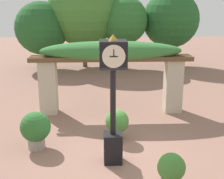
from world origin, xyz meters
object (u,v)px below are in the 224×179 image
pedestal_clock (113,91)px  potted_plant_near_left (117,122)px  potted_plant_near_right (171,170)px  potted_plant_far_left (36,128)px

pedestal_clock → potted_plant_near_left: bearing=82.0°
potted_plant_near_right → potted_plant_far_left: (-3.28, 2.12, 0.14)m
potted_plant_near_right → potted_plant_near_left: bearing=111.1°
potted_plant_near_left → potted_plant_far_left: (-2.28, -0.47, 0.05)m
potted_plant_near_left → potted_plant_far_left: size_ratio=0.86×
potted_plant_far_left → pedestal_clock: bearing=-22.7°
pedestal_clock → potted_plant_far_left: size_ratio=3.06×
pedestal_clock → potted_plant_far_left: (-2.09, 0.87, -1.29)m
potted_plant_near_left → potted_plant_far_left: bearing=-168.3°
potted_plant_near_right → potted_plant_far_left: potted_plant_far_left is taller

